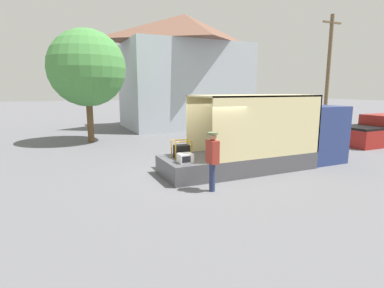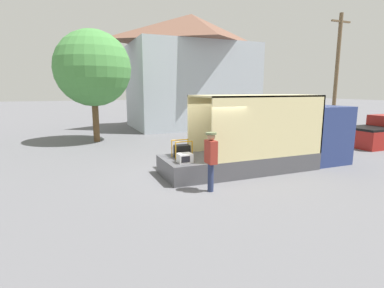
{
  "view_description": "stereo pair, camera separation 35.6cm",
  "coord_description": "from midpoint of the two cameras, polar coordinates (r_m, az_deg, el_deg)",
  "views": [
    {
      "loc": [
        -4.48,
        -9.35,
        3.04
      ],
      "look_at": [
        -0.34,
        -0.2,
        1.21
      ],
      "focal_mm": 28.0,
      "sensor_mm": 36.0,
      "label": 1
    },
    {
      "loc": [
        -4.16,
        -9.5,
        3.04
      ],
      "look_at": [
        -0.34,
        -0.2,
        1.21
      ],
      "focal_mm": 28.0,
      "sensor_mm": 36.0,
      "label": 2
    }
  ],
  "objects": [
    {
      "name": "ground_plane",
      "position": [
        10.8,
        0.24,
        -6.0
      ],
      "size": [
        160.0,
        160.0,
        0.0
      ],
      "primitive_type": "plane",
      "color": "slate"
    },
    {
      "name": "worker_person",
      "position": [
        8.9,
        2.78,
        -2.13
      ],
      "size": [
        0.32,
        0.44,
        1.8
      ],
      "color": "navy",
      "rests_on": "ground"
    },
    {
      "name": "box_truck",
      "position": [
        12.72,
        16.69,
        0.51
      ],
      "size": [
        6.47,
        2.13,
        2.84
      ],
      "color": "navy",
      "rests_on": "ground"
    },
    {
      "name": "utility_pole",
      "position": [
        25.94,
        24.15,
        12.6
      ],
      "size": [
        1.8,
        0.28,
        8.6
      ],
      "color": "brown",
      "rests_on": "ground"
    },
    {
      "name": "tailgate_deck",
      "position": [
        10.48,
        -2.93,
        -4.67
      ],
      "size": [
        1.27,
        2.02,
        0.66
      ],
      "primitive_type": "cube",
      "color": "#4C4C51",
      "rests_on": "ground"
    },
    {
      "name": "house_backdrop",
      "position": [
        25.06,
        -1.79,
        13.76
      ],
      "size": [
        10.02,
        6.8,
        8.91
      ],
      "color": "#A8B2BC",
      "rests_on": "ground"
    },
    {
      "name": "microwave",
      "position": [
        9.9,
        -2.33,
        -2.7
      ],
      "size": [
        0.46,
        0.42,
        0.3
      ],
      "color": "white",
      "rests_on": "tailgate_deck"
    },
    {
      "name": "pickup_truck_red",
      "position": [
        19.82,
        31.64,
        1.94
      ],
      "size": [
        4.82,
        2.03,
        1.64
      ],
      "color": "maroon",
      "rests_on": "ground"
    },
    {
      "name": "portable_generator",
      "position": [
        10.68,
        -2.88,
        -1.31
      ],
      "size": [
        0.65,
        0.45,
        0.61
      ],
      "color": "black",
      "rests_on": "tailgate_deck"
    },
    {
      "name": "street_tree",
      "position": [
        18.38,
        -19.9,
        13.4
      ],
      "size": [
        4.3,
        4.3,
        6.37
      ],
      "color": "brown",
      "rests_on": "ground"
    }
  ]
}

